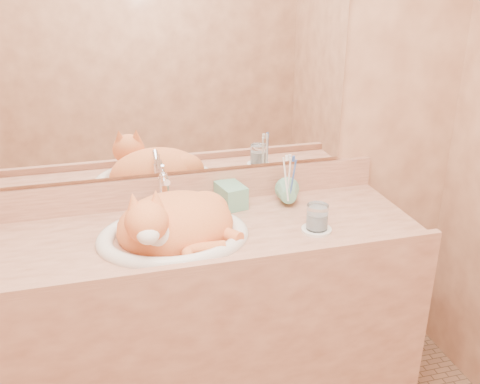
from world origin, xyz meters
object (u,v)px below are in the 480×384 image
object	(u,v)px
water_glass	(317,217)
toothbrush_cup	(289,198)
sink_basin	(172,217)
cat	(173,221)
soap_dispenser	(239,188)
vanity_counter	(199,332)

from	to	relation	value
water_glass	toothbrush_cup	bearing A→B (deg)	99.04
sink_basin	toothbrush_cup	xyz separation A→B (m)	(0.46, 0.12, -0.03)
cat	toothbrush_cup	world-z (taller)	cat
soap_dispenser	vanity_counter	bearing A→B (deg)	-158.61
sink_basin	cat	distance (m)	0.01
soap_dispenser	cat	bearing A→B (deg)	-163.04
cat	toothbrush_cup	distance (m)	0.48
cat	water_glass	world-z (taller)	cat
cat	water_glass	distance (m)	0.50
sink_basin	toothbrush_cup	size ratio (longest dim) A/B	5.21
vanity_counter	water_glass	xyz separation A→B (m)	(0.42, -0.10, 0.48)
soap_dispenser	toothbrush_cup	distance (m)	0.20
cat	sink_basin	bearing A→B (deg)	96.94
toothbrush_cup	water_glass	xyz separation A→B (m)	(0.03, -0.20, 0.01)
toothbrush_cup	vanity_counter	bearing A→B (deg)	-165.05
vanity_counter	toothbrush_cup	distance (m)	0.62
vanity_counter	toothbrush_cup	size ratio (longest dim) A/B	16.30
toothbrush_cup	sink_basin	bearing A→B (deg)	-165.22
sink_basin	water_glass	world-z (taller)	sink_basin
cat	soap_dispenser	bearing A→B (deg)	24.05
cat	soap_dispenser	world-z (taller)	soap_dispenser
water_glass	soap_dispenser	bearing A→B (deg)	135.15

